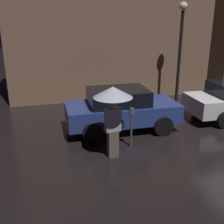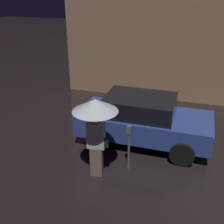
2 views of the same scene
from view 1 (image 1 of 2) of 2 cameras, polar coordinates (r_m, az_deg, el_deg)
building_facade_left at (r=14.78m, az=-0.79°, el=17.68°), size 9.94×3.00×7.17m
parked_car_blue at (r=10.03m, az=1.85°, el=0.67°), size 3.99×1.93×1.52m
pedestrian_with_umbrella at (r=7.77m, az=0.19°, el=2.09°), size 1.10×1.10×2.13m
parking_meter at (r=8.70m, az=3.99°, el=-2.29°), size 0.12×0.10×1.29m
street_lamp_near at (r=13.17m, az=13.78°, el=13.97°), size 0.36×0.36×4.50m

